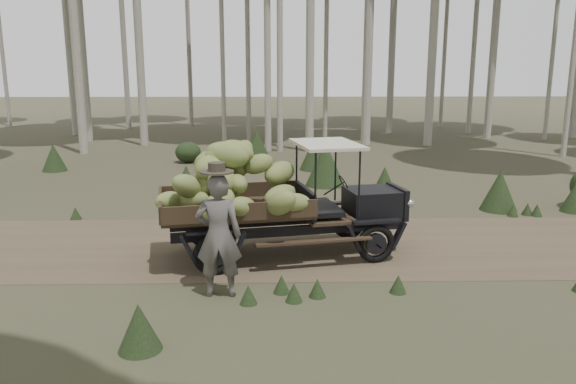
# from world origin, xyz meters

# --- Properties ---
(ground) EXTENTS (120.00, 120.00, 0.00)m
(ground) POSITION_xyz_m (0.00, 0.00, 0.00)
(ground) COLOR #473D2B
(ground) RESTS_ON ground
(dirt_track) EXTENTS (70.00, 4.00, 0.01)m
(dirt_track) POSITION_xyz_m (0.00, 0.00, 0.00)
(dirt_track) COLOR brown
(dirt_track) RESTS_ON ground
(banana_truck) EXTENTS (4.86, 2.77, 2.31)m
(banana_truck) POSITION_xyz_m (-1.49, -0.82, 1.33)
(banana_truck) COLOR black
(banana_truck) RESTS_ON ground
(farmer) EXTENTS (0.71, 0.53, 2.11)m
(farmer) POSITION_xyz_m (-2.03, -2.48, 1.00)
(farmer) COLOR #514E4A
(farmer) RESTS_ON ground
(undergrowth) EXTENTS (23.21, 22.41, 1.33)m
(undergrowth) POSITION_xyz_m (-0.20, 1.20, 0.50)
(undergrowth) COLOR #233319
(undergrowth) RESTS_ON ground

